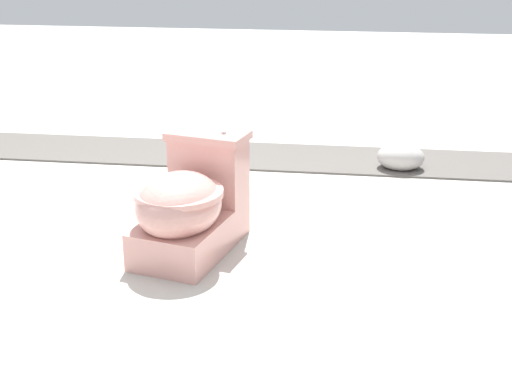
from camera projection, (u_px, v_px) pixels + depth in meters
name	position (u px, v px, depth m)	size (l,w,h in m)	color
ground_plane	(191.00, 229.00, 3.48)	(14.00, 14.00, 0.00)	beige
gravel_strip	(309.00, 158.00, 4.52)	(0.56, 8.00, 0.01)	#605B56
toilet	(189.00, 206.00, 3.18)	(0.70, 0.51, 0.52)	#E09E93
boulder_near	(401.00, 157.00, 4.30)	(0.28, 0.23, 0.16)	#B7B2AD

